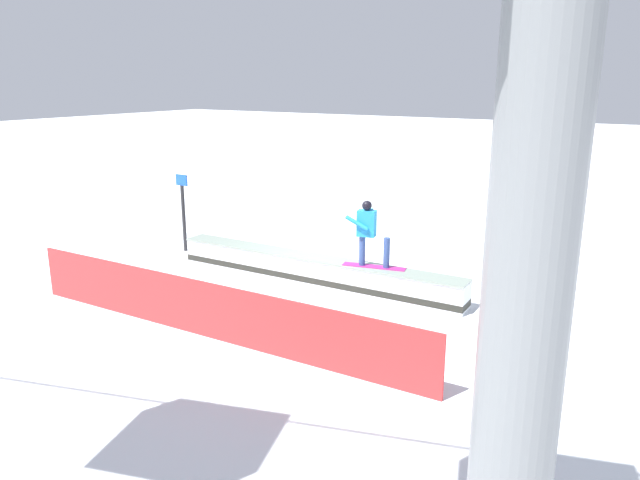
% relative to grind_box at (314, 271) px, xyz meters
% --- Properties ---
extents(ground_plane, '(120.00, 120.00, 0.00)m').
position_rel_grind_box_xyz_m(ground_plane, '(0.00, 0.00, -0.30)').
color(ground_plane, white).
extents(grind_box, '(7.51, 0.77, 0.66)m').
position_rel_grind_box_xyz_m(grind_box, '(0.00, 0.00, 0.00)').
color(grind_box, white).
rests_on(grind_box, ground_plane).
extents(snowboarder, '(1.45, 0.63, 1.50)m').
position_rel_grind_box_xyz_m(snowboarder, '(-1.45, -0.00, 1.18)').
color(snowboarder, '#B22780').
rests_on(snowboarder, grind_box).
extents(safety_fence, '(9.23, 0.24, 1.09)m').
position_rel_grind_box_xyz_m(safety_fence, '(0.00, 3.69, 0.25)').
color(safety_fence, red).
rests_on(safety_fence, ground_plane).
extents(trail_marker, '(0.40, 0.10, 2.18)m').
position_rel_grind_box_xyz_m(trail_marker, '(4.60, -0.45, 0.86)').
color(trail_marker, '#262628').
rests_on(trail_marker, ground_plane).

